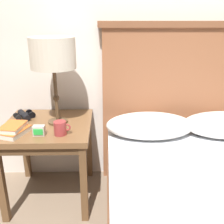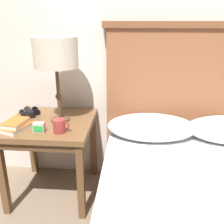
{
  "view_description": "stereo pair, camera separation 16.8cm",
  "coord_description": "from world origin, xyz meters",
  "px_view_note": "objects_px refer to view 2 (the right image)",
  "views": [
    {
      "loc": [
        -0.2,
        -0.91,
        1.25
      ],
      "look_at": [
        -0.16,
        0.67,
        0.67
      ],
      "focal_mm": 42.0,
      "sensor_mm": 36.0,
      "label": 1
    },
    {
      "loc": [
        -0.03,
        -0.9,
        1.25
      ],
      "look_at": [
        -0.16,
        0.67,
        0.67
      ],
      "focal_mm": 42.0,
      "sensor_mm": 36.0,
      "label": 2
    }
  ],
  "objects_px": {
    "nightstand": "(51,131)",
    "book_stacked_on_top": "(15,123)",
    "book_on_nightstand": "(15,127)",
    "coffee_mug": "(60,126)",
    "alarm_clock": "(39,127)",
    "bed": "(209,222)",
    "table_lamp": "(56,54)",
    "binoculars_pair": "(30,112)"
  },
  "relations": [
    {
      "from": "coffee_mug",
      "to": "table_lamp",
      "type": "bearing_deg",
      "value": 104.55
    },
    {
      "from": "binoculars_pair",
      "to": "coffee_mug",
      "type": "distance_m",
      "value": 0.41
    },
    {
      "from": "bed",
      "to": "alarm_clock",
      "type": "relative_size",
      "value": 26.83
    },
    {
      "from": "book_on_nightstand",
      "to": "alarm_clock",
      "type": "xyz_separation_m",
      "value": [
        0.16,
        -0.02,
        0.01
      ]
    },
    {
      "from": "table_lamp",
      "to": "book_on_nightstand",
      "type": "height_order",
      "value": "table_lamp"
    },
    {
      "from": "book_stacked_on_top",
      "to": "coffee_mug",
      "type": "distance_m",
      "value": 0.3
    },
    {
      "from": "book_stacked_on_top",
      "to": "bed",
      "type": "bearing_deg",
      "value": -19.19
    },
    {
      "from": "bed",
      "to": "coffee_mug",
      "type": "height_order",
      "value": "bed"
    },
    {
      "from": "table_lamp",
      "to": "book_stacked_on_top",
      "type": "bearing_deg",
      "value": -144.15
    },
    {
      "from": "book_stacked_on_top",
      "to": "alarm_clock",
      "type": "xyz_separation_m",
      "value": [
        0.17,
        -0.02,
        -0.02
      ]
    },
    {
      "from": "nightstand",
      "to": "book_stacked_on_top",
      "type": "distance_m",
      "value": 0.26
    },
    {
      "from": "nightstand",
      "to": "alarm_clock",
      "type": "bearing_deg",
      "value": -93.57
    },
    {
      "from": "book_on_nightstand",
      "to": "binoculars_pair",
      "type": "distance_m",
      "value": 0.27
    },
    {
      "from": "nightstand",
      "to": "book_on_nightstand",
      "type": "distance_m",
      "value": 0.25
    },
    {
      "from": "table_lamp",
      "to": "book_stacked_on_top",
      "type": "relative_size",
      "value": 3.01
    },
    {
      "from": "coffee_mug",
      "to": "alarm_clock",
      "type": "distance_m",
      "value": 0.13
    },
    {
      "from": "nightstand",
      "to": "bed",
      "type": "relative_size",
      "value": 0.31
    },
    {
      "from": "nightstand",
      "to": "coffee_mug",
      "type": "relative_size",
      "value": 5.63
    },
    {
      "from": "coffee_mug",
      "to": "alarm_clock",
      "type": "bearing_deg",
      "value": -177.37
    },
    {
      "from": "book_on_nightstand",
      "to": "book_stacked_on_top",
      "type": "relative_size",
      "value": 1.17
    },
    {
      "from": "binoculars_pair",
      "to": "coffee_mug",
      "type": "height_order",
      "value": "coffee_mug"
    },
    {
      "from": "book_stacked_on_top",
      "to": "binoculars_pair",
      "type": "bearing_deg",
      "value": 91.56
    },
    {
      "from": "bed",
      "to": "table_lamp",
      "type": "relative_size",
      "value": 3.34
    },
    {
      "from": "table_lamp",
      "to": "coffee_mug",
      "type": "relative_size",
      "value": 5.46
    },
    {
      "from": "book_on_nightstand",
      "to": "coffee_mug",
      "type": "bearing_deg",
      "value": -2.68
    },
    {
      "from": "book_on_nightstand",
      "to": "nightstand",
      "type": "bearing_deg",
      "value": 41.86
    },
    {
      "from": "table_lamp",
      "to": "book_on_nightstand",
      "type": "relative_size",
      "value": 2.56
    },
    {
      "from": "bed",
      "to": "binoculars_pair",
      "type": "height_order",
      "value": "bed"
    },
    {
      "from": "table_lamp",
      "to": "book_stacked_on_top",
      "type": "xyz_separation_m",
      "value": [
        -0.24,
        -0.18,
        -0.41
      ]
    },
    {
      "from": "alarm_clock",
      "to": "coffee_mug",
      "type": "bearing_deg",
      "value": 2.63
    },
    {
      "from": "bed",
      "to": "book_stacked_on_top",
      "type": "xyz_separation_m",
      "value": [
        -1.14,
        0.4,
        0.33
      ]
    },
    {
      "from": "binoculars_pair",
      "to": "coffee_mug",
      "type": "bearing_deg",
      "value": -42.76
    },
    {
      "from": "coffee_mug",
      "to": "nightstand",
      "type": "bearing_deg",
      "value": 124.89
    },
    {
      "from": "nightstand",
      "to": "coffee_mug",
      "type": "distance_m",
      "value": 0.24
    },
    {
      "from": "bed",
      "to": "alarm_clock",
      "type": "height_order",
      "value": "bed"
    },
    {
      "from": "nightstand",
      "to": "coffee_mug",
      "type": "bearing_deg",
      "value": -55.11
    },
    {
      "from": "bed",
      "to": "book_on_nightstand",
      "type": "relative_size",
      "value": 8.55
    },
    {
      "from": "nightstand",
      "to": "bed",
      "type": "distance_m",
      "value": 1.13
    },
    {
      "from": "nightstand",
      "to": "book_stacked_on_top",
      "type": "relative_size",
      "value": 3.1
    },
    {
      "from": "book_stacked_on_top",
      "to": "coffee_mug",
      "type": "relative_size",
      "value": 1.82
    },
    {
      "from": "binoculars_pair",
      "to": "coffee_mug",
      "type": "relative_size",
      "value": 1.52
    },
    {
      "from": "book_on_nightstand",
      "to": "coffee_mug",
      "type": "xyz_separation_m",
      "value": [
        0.29,
        -0.01,
        0.03
      ]
    }
  ]
}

